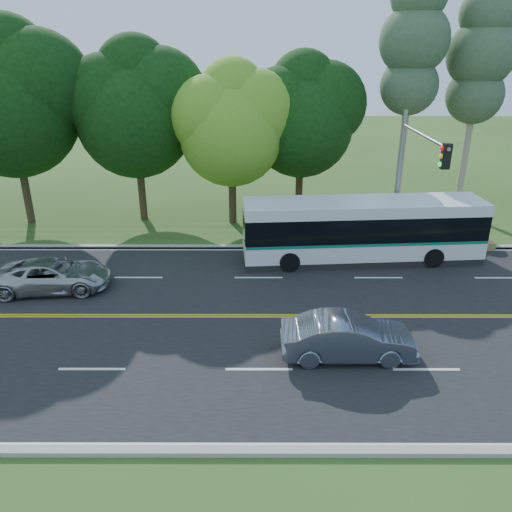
{
  "coord_description": "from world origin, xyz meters",
  "views": [
    {
      "loc": [
        -0.57,
        -17.12,
        9.84
      ],
      "look_at": [
        -0.61,
        2.0,
        1.73
      ],
      "focal_mm": 35.0,
      "sensor_mm": 36.0,
      "label": 1
    }
  ],
  "objects_px": {
    "traffic_signal": "(412,168)",
    "transit_bus": "(362,231)",
    "suv": "(53,275)",
    "sedan": "(348,338)"
  },
  "relations": [
    {
      "from": "traffic_signal",
      "to": "transit_bus",
      "type": "distance_m",
      "value": 3.73
    },
    {
      "from": "traffic_signal",
      "to": "suv",
      "type": "height_order",
      "value": "traffic_signal"
    },
    {
      "from": "transit_bus",
      "to": "suv",
      "type": "relative_size",
      "value": 2.42
    },
    {
      "from": "traffic_signal",
      "to": "transit_bus",
      "type": "height_order",
      "value": "traffic_signal"
    },
    {
      "from": "sedan",
      "to": "suv",
      "type": "distance_m",
      "value": 12.91
    },
    {
      "from": "sedan",
      "to": "suv",
      "type": "xyz_separation_m",
      "value": [
        -11.88,
        5.06,
        -0.07
      ]
    },
    {
      "from": "transit_bus",
      "to": "sedan",
      "type": "distance_m",
      "value": 8.64
    },
    {
      "from": "suv",
      "to": "transit_bus",
      "type": "bearing_deg",
      "value": -82.49
    },
    {
      "from": "traffic_signal",
      "to": "transit_bus",
      "type": "relative_size",
      "value": 0.6
    },
    {
      "from": "suv",
      "to": "traffic_signal",
      "type": "bearing_deg",
      "value": -84.85
    }
  ]
}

